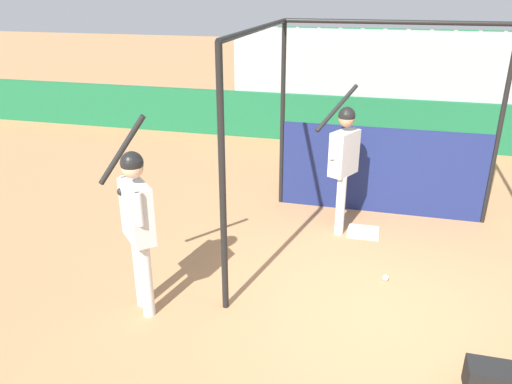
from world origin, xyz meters
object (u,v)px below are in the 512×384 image
Objects in this scene: equipment_bag at (508,383)px; player_batter at (344,157)px; player_waiting at (137,217)px; baseball at (385,278)px.

player_batter is at bearing 121.12° from equipment_bag.
baseball is at bearing -107.96° from player_waiting.
equipment_bag is 9.46× the size of baseball.
player_batter reaches higher than equipment_bag.
player_batter is 3.49m from equipment_bag.
equipment_bag is at bearing -139.93° from player_waiting.
player_waiting is (-1.88, -2.48, 0.00)m from player_batter.
player_waiting is at bearing -154.23° from baseball.
equipment_bag is 1.94m from baseball.
player_batter is at bearing -80.87° from player_waiting.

